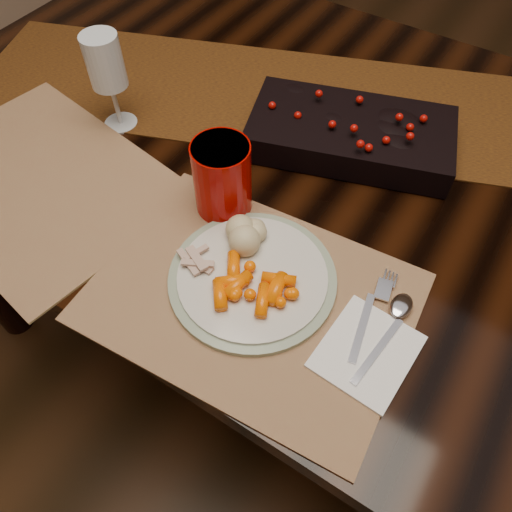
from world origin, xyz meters
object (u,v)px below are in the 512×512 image
Objects in this scene: dining_table at (328,279)px; wine_glass at (110,83)px; placemat_main at (252,297)px; red_cup at (222,178)px; baby_carrots at (242,285)px; napkin at (367,351)px; centerpiece at (351,130)px; dinner_plate at (252,277)px; turkey_shreds at (194,258)px; mashed_potatoes at (251,230)px.

dining_table is 0.65m from wine_glass.
red_cup is (-0.14, 0.13, 0.07)m from placemat_main.
baby_carrots is 0.20m from napkin.
napkin is 0.64m from wine_glass.
napkin is (0.21, -0.37, -0.03)m from centerpiece.
dining_table is at bearing 56.50° from red_cup.
red_cup is at bearing -113.78° from centerpiece.
napkin is at bearing -4.45° from dinner_plate.
dining_table is at bearing -54.46° from centerpiece.
baby_carrots is at bearing -2.39° from turkey_shreds.
dining_table is 0.53m from baby_carrots.
dining_table is 0.50m from placemat_main.
placemat_main is at bearing -57.04° from mashed_potatoes.
centerpiece reaches higher than mashed_potatoes.
mashed_potatoes is 0.25m from napkin.
baby_carrots reaches higher than dinner_plate.
baby_carrots is 0.09m from mashed_potatoes.
mashed_potatoes is at bearing 114.22° from baby_carrots.
red_cup is at bearing 163.17° from napkin.
placemat_main is 1.81× the size of dinner_plate.
placemat_main is at bearing 1.01° from turkey_shreds.
turkey_shreds is at bearing -101.16° from centerpiece.
wine_glass reaches higher than turkey_shreds.
centerpiece is at bearing 78.84° from turkey_shreds.
wine_glass is (-0.29, 0.07, 0.02)m from red_cup.
baby_carrots is 0.18m from red_cup.
placemat_main is 3.37× the size of napkin.
centerpiece reaches higher than napkin.
dining_table is at bearing 87.12° from dinner_plate.
red_cup is at bearing 105.25° from turkey_shreds.
baby_carrots reaches higher than napkin.
turkey_shreds is 0.14m from red_cup.
baby_carrots is at bearing -87.89° from centerpiece.
dinner_plate is 0.07m from mashed_potatoes.
baby_carrots is (0.01, -0.38, -0.01)m from centerpiece.
mashed_potatoes is 0.68× the size of red_cup.
wine_glass is at bearing 166.66° from red_cup.
centerpiece is 0.38m from baby_carrots.
placemat_main is 0.10m from mashed_potatoes.
baby_carrots is at bearing -161.83° from placemat_main.
turkey_shreds is 0.28m from napkin.
red_cup reaches higher than turkey_shreds.
dinner_plate reaches higher than napkin.
dining_table is 14.11× the size of red_cup.
baby_carrots reaches higher than placemat_main.
centerpiece is 0.42m from napkin.
baby_carrots is at bearing -87.97° from dinner_plate.
mashed_potatoes is 0.48× the size of wine_glass.
wine_glass is at bearing 154.15° from baby_carrots.
wine_glass is at bearing 157.55° from dinner_plate.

